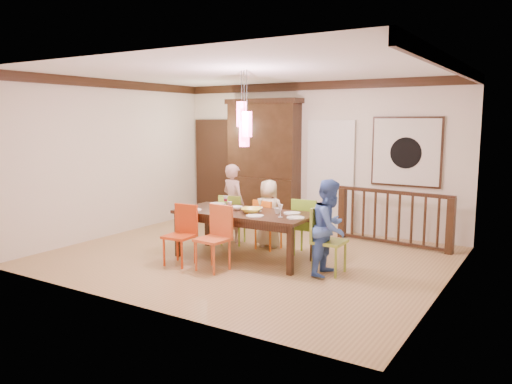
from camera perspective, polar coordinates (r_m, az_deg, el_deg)
The scene contains 37 objects.
floor at distance 8.05m, azimuth -1.01°, elevation -7.35°, with size 6.00×6.00×0.00m, color #9B794B.
ceiling at distance 7.79m, azimuth -1.06°, elevation 13.66°, with size 6.00×6.00×0.00m, color white.
wall_back at distance 9.98m, azimuth 6.76°, elevation 4.08°, with size 6.00×6.00×0.00m, color beige.
wall_left at distance 9.74m, azimuth -16.10°, elevation 3.71°, with size 5.00×5.00×0.00m, color beige.
wall_right at distance 6.67m, azimuth 21.21°, elevation 1.54°, with size 5.00×5.00×0.00m, color beige.
crown_molding at distance 7.78m, azimuth -1.06°, elevation 13.08°, with size 6.00×5.00×0.16m, color black, non-canonical shape.
panel_door at distance 11.19m, azimuth -4.60°, elevation 2.50°, with size 1.04×0.07×2.24m, color black.
white_doorway at distance 9.84m, azimuth 8.48°, elevation 1.65°, with size 0.97×0.05×2.22m, color silver.
painting at distance 9.32m, azimuth 16.79°, elevation 4.42°, with size 1.25×0.06×1.25m.
pendant_cluster at distance 7.63m, azimuth -1.36°, elevation 7.81°, with size 0.27×0.21×1.14m.
dining_table at distance 7.78m, azimuth -1.32°, elevation -2.85°, with size 2.18×1.04×0.75m.
chair_far_left at distance 8.74m, azimuth -2.64°, elevation -2.71°, with size 0.49×0.49×0.88m.
chair_far_mid at distance 8.41m, azimuth 1.43°, elevation -3.29°, with size 0.43×0.43×0.84m.
chair_far_right at distance 8.08m, azimuth 5.95°, elevation -3.47°, with size 0.45×0.45×0.93m.
chair_near_left at distance 7.56m, azimuth -8.77°, elevation -4.45°, with size 0.43×0.43×0.90m.
chair_near_mid at distance 7.22m, azimuth -4.99°, elevation -4.80°, with size 0.46×0.46×0.94m.
chair_end_right at distance 7.13m, azimuth 8.41°, elevation -5.00°, with size 0.43×0.43×0.94m.
china_hutch at distance 10.31m, azimuth 0.87°, elevation 3.41°, with size 1.64×0.46×2.59m.
balustrade at distance 8.97m, azimuth 15.38°, elevation -2.74°, with size 2.08×0.29×0.96m.
person_far_left at distance 8.89m, azimuth -2.61°, elevation -1.27°, with size 0.51×0.33×1.39m, color beige.
person_far_mid at distance 8.54m, azimuth 1.45°, elevation -2.46°, with size 0.57×0.37×1.16m, color beige.
person_end_right at distance 7.05m, azimuth 8.45°, elevation -4.02°, with size 0.66×0.51×1.35m, color #456BC3.
serving_bowl at distance 7.64m, azimuth -0.54°, elevation -2.13°, with size 0.31×0.31×0.08m, color gold.
small_bowl at distance 7.90m, azimuth -2.20°, elevation -1.86°, with size 0.19×0.19×0.06m, color white.
cup_left at distance 7.86m, azimuth -4.22°, elevation -1.77°, with size 0.12×0.12×0.10m, color silver.
cup_right at distance 7.58m, azimuth 2.47°, elevation -2.16°, with size 0.10×0.10×0.09m, color silver.
plate_far_left at distance 8.49m, azimuth -4.42°, elevation -1.32°, with size 0.26×0.26×0.01m, color white.
plate_far_mid at distance 8.04m, azimuth -0.14°, elevation -1.83°, with size 0.26×0.26×0.01m, color white.
plate_far_right at distance 7.62m, azimuth 4.15°, elevation -2.42°, with size 0.26×0.26×0.01m, color white.
plate_near_left at distance 7.95m, azimuth -7.19°, elevation -2.01°, with size 0.26×0.26×0.01m, color white.
plate_near_mid at distance 7.38m, azimuth -0.14°, elevation -2.75°, with size 0.26×0.26×0.01m, color white.
plate_end_right at distance 7.27m, azimuth 4.55°, elevation -2.94°, with size 0.26×0.26×0.01m, color white.
wine_glass_a at distance 8.13m, azimuth -3.50°, elevation -1.11°, with size 0.08×0.08×0.19m, color #590C19, non-canonical shape.
wine_glass_b at distance 7.78m, azimuth 0.45°, elevation -1.51°, with size 0.08×0.08×0.19m, color silver, non-canonical shape.
wine_glass_c at distance 7.55m, azimuth -3.03°, elevation -1.83°, with size 0.08×0.08×0.19m, color #590C19, non-canonical shape.
wine_glass_d at distance 7.31m, azimuth 2.81°, elevation -2.16°, with size 0.08×0.08×0.19m, color silver, non-canonical shape.
napkin at distance 7.47m, azimuth -3.49°, elevation -2.63°, with size 0.18×0.14×0.01m, color #D83359.
Camera 1 is at (4.19, -6.53, 2.16)m, focal length 35.00 mm.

